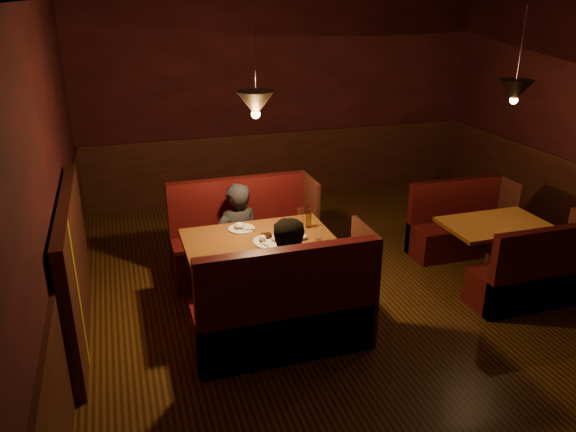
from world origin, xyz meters
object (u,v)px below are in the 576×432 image
object	(u,v)px
main_table	(260,253)
main_bench_far	(244,244)
main_bench_near	(286,318)
second_bench_near	(535,279)
second_table	(494,237)
diner_a	(237,216)
second_bench_far	(459,229)
diner_b	(293,261)

from	to	relation	value
main_table	main_bench_far	size ratio (longest dim) A/B	0.91
main_bench_near	main_bench_far	bearing A→B (deg)	90.00
main_bench_far	second_bench_near	xyz separation A→B (m)	(2.63, -1.58, -0.06)
second_table	diner_a	world-z (taller)	diner_a
main_bench_near	second_table	xyz separation A→B (m)	(2.60, 0.71, 0.13)
second_bench_far	diner_a	distance (m)	2.76
main_bench_near	second_bench_far	bearing A→B (deg)	27.65
second_bench_near	diner_a	xyz separation A→B (m)	(-2.72, 1.47, 0.44)
diner_a	main_table	bearing A→B (deg)	81.46
main_bench_near	second_bench_far	size ratio (longest dim) A/B	1.27
main_bench_near	second_bench_near	bearing A→B (deg)	0.82
second_bench_far	diner_b	xyz separation A→B (m)	(-2.49, -1.13, 0.46)
main_bench_far	diner_b	xyz separation A→B (m)	(0.14, -1.37, 0.40)
second_bench_far	second_bench_near	xyz separation A→B (m)	(0.00, -1.34, 0.00)
main_bench_far	second_table	xyz separation A→B (m)	(2.60, -0.91, 0.13)
main_table	main_bench_far	xyz separation A→B (m)	(0.02, 0.81, -0.25)
main_bench_far	main_bench_near	xyz separation A→B (m)	(0.00, -1.62, 0.00)
second_bench_near	second_bench_far	bearing A→B (deg)	90.00
main_bench_near	main_table	bearing A→B (deg)	91.17
main_bench_near	second_bench_near	distance (m)	2.63
main_table	main_bench_near	bearing A→B (deg)	-88.83
diner_a	diner_b	distance (m)	1.28
main_bench_near	diner_b	distance (m)	0.50
main_bench_far	main_bench_near	world-z (taller)	same
main_table	second_table	size ratio (longest dim) A/B	1.27
second_bench_far	diner_b	bearing A→B (deg)	-155.63
main_table	second_table	distance (m)	2.62
main_bench_far	diner_a	size ratio (longest dim) A/B	1.09
second_table	diner_b	bearing A→B (deg)	-169.48
main_bench_near	diner_a	world-z (taller)	diner_a
second_bench_far	second_bench_near	distance (m)	1.34
main_table	main_bench_far	distance (m)	0.85
second_bench_near	diner_a	world-z (taller)	diner_a
second_bench_near	main_table	bearing A→B (deg)	163.69
main_table	second_bench_near	size ratio (longest dim) A/B	1.15
second_table	diner_b	world-z (taller)	diner_b
second_bench_near	diner_b	world-z (taller)	diner_b
second_bench_near	diner_b	size ratio (longest dim) A/B	0.83
main_bench_near	diner_b	bearing A→B (deg)	60.71
main_table	main_bench_far	world-z (taller)	main_bench_far
main_bench_near	second_table	distance (m)	2.70
second_table	main_table	bearing A→B (deg)	177.72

